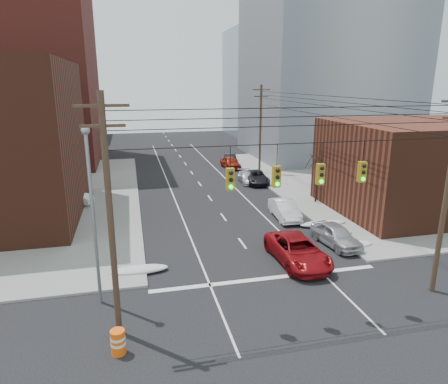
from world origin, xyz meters
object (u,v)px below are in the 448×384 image
parked_car_f (231,159)px  lot_car_d (17,187)px  parked_car_c (256,177)px  parked_car_e (230,163)px  parked_car_d (247,177)px  lot_car_a (70,197)px  parked_car_a (336,235)px  construction_barrel (118,342)px  parked_car_b (285,209)px  lot_car_b (39,201)px  red_pickup (298,250)px

parked_car_f → lot_car_d: (-25.60, -10.96, 0.18)m
parked_car_c → parked_car_e: (-0.84, 8.81, 0.04)m
parked_car_c → parked_car_d: size_ratio=1.19×
parked_car_e → lot_car_a: bearing=-150.8°
parked_car_d → parked_car_e: bearing=93.5°
parked_car_f → lot_car_a: lot_car_a is taller
parked_car_d → lot_car_d: 24.73m
parked_car_a → lot_car_d: bearing=135.6°
construction_barrel → parked_car_a: bearing=30.1°
lot_car_d → parked_car_a: bearing=-139.9°
construction_barrel → parked_car_d: bearing=63.3°
parked_car_d → parked_car_f: size_ratio=1.08×
construction_barrel → parked_car_b: bearing=48.0°
parked_car_c → construction_barrel: 31.10m
parked_car_c → lot_car_b: (-22.30, -4.93, 0.13)m
lot_car_a → lot_car_d: size_ratio=1.04×
lot_car_b → construction_barrel: lot_car_b is taller
parked_car_a → parked_car_f: bearing=83.2°
parked_car_d → parked_car_e: size_ratio=0.97×
parked_car_a → lot_car_d: 32.32m
parked_car_a → parked_car_b: (-1.37, 6.37, 0.00)m
lot_car_a → lot_car_d: 8.01m
red_pickup → parked_car_a: (3.79, 1.99, -0.04)m
red_pickup → parked_car_a: 4.28m
parked_car_b → construction_barrel: (-13.53, -15.01, -0.21)m
parked_car_a → parked_car_f: parked_car_a is taller
parked_car_a → lot_car_a: 24.36m
parked_car_a → parked_car_c: 18.66m
lot_car_d → parked_car_c: bearing=-104.7°
parked_car_b → lot_car_d: bearing=154.8°
lot_car_d → parked_car_f: bearing=-79.1°
construction_barrel → lot_car_b: bearing=108.3°
lot_car_a → lot_car_b: size_ratio=0.85×
red_pickup → construction_barrel: red_pickup is taller
parked_car_b → lot_car_b: bearing=164.3°
parked_car_b → construction_barrel: bearing=-128.4°
red_pickup → parked_car_e: bearing=82.5°
parked_car_e → parked_car_c: bearing=-90.3°
parked_car_f → lot_car_a: (-19.73, -16.41, 0.19)m
parked_car_e → lot_car_b: bearing=-153.1°
parked_car_d → parked_car_e: (0.04, 8.26, 0.13)m
parked_car_a → parked_car_c: size_ratio=0.88×
parked_car_f → construction_barrel: 42.06m
lot_car_d → construction_barrel: size_ratio=3.68×
parked_car_a → lot_car_b: parked_car_a is taller
parked_car_e → lot_car_d: lot_car_d is taller
red_pickup → lot_car_a: red_pickup is taller
lot_car_d → parked_car_d: bearing=-103.5°
parked_car_e → parked_car_f: bearing=69.7°
parked_car_b → lot_car_a: 19.99m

